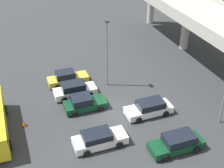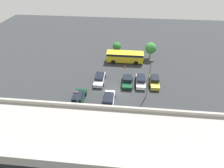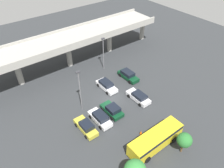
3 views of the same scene
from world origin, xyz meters
name	(u,v)px [view 2 (image 2 of 3)]	position (x,y,z in m)	size (l,w,h in m)	color
ground_plane	(118,92)	(0.00, 0.00, 0.00)	(94.41, 94.41, 0.00)	#2D3033
highway_overpass	(110,138)	(0.00, 14.66, 5.78)	(44.73, 7.49, 7.10)	#9E9B93
parked_car_0	(154,81)	(-7.10, -3.29, 0.74)	(2.00, 4.69, 1.63)	gold
parked_car_1	(141,81)	(-4.33, -3.12, 0.77)	(2.05, 4.64, 1.63)	silver
parked_car_2	(127,81)	(-1.63, -2.81, 0.70)	(2.24, 4.32, 1.55)	#0C381E
parked_car_3	(109,100)	(1.51, 3.10, 0.72)	(2.13, 4.79, 1.51)	silver
parked_car_4	(100,79)	(4.12, -3.06, 0.70)	(2.12, 4.80, 1.47)	silver
parked_car_5	(79,98)	(6.98, 3.12, 0.75)	(2.10, 4.84, 1.57)	#0C381E
shuttle_bus	(125,56)	(-0.77, -11.80, 1.50)	(8.79, 2.78, 2.49)	gold
lamp_post_near_aisle	(78,108)	(5.11, 8.99, 4.29)	(0.70, 0.35, 7.23)	slate
lamp_post_mid_lot	(149,77)	(-5.23, 0.99, 4.65)	(0.70, 0.35, 7.93)	slate
tree_front_left	(151,48)	(-6.96, -14.11, 2.79)	(2.74, 2.74, 4.16)	brown
tree_front_centre	(117,46)	(1.43, -14.78, 2.55)	(2.09, 2.09, 3.61)	brown
traffic_cone	(125,66)	(-0.90, -9.03, 0.33)	(0.44, 0.44, 0.70)	black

